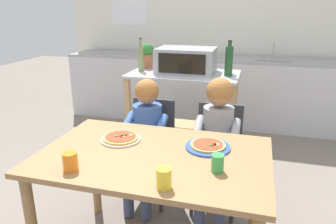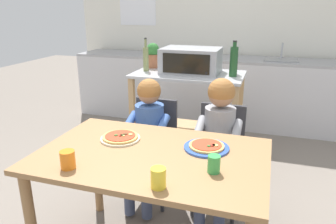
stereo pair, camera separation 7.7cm
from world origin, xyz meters
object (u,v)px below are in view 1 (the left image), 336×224
drinking_cup_orange (70,161)px  drinking_cup_yellow (164,178)px  drinking_cup_green (218,163)px  bottle_clear_vinegar (229,63)px  kitchen_island_cart (183,103)px  dining_chair_right (218,150)px  bottle_brown_beer (141,58)px  bottle_squat_spirits (229,61)px  potted_herb_plant (147,54)px  pizza_plate_cream (121,138)px  dining_table (154,170)px  child_in_grey_shirt (217,132)px  pizza_plate_blue_rimmed (208,146)px  toaster_oven (186,60)px  child_in_blue_striped_shirt (145,130)px  dining_chair_left (151,143)px

drinking_cup_orange → drinking_cup_yellow: (0.50, -0.03, 0.00)m
drinking_cup_yellow → drinking_cup_green: bearing=45.2°
bottle_clear_vinegar → drinking_cup_orange: bottle_clear_vinegar is taller
kitchen_island_cart → dining_chair_right: kitchen_island_cart is taller
bottle_brown_beer → bottle_squat_spirits: (0.86, 0.00, 0.02)m
potted_herb_plant → pizza_plate_cream: (0.33, -1.48, -0.30)m
potted_herb_plant → dining_table: potted_herb_plant is taller
potted_herb_plant → child_in_grey_shirt: (0.87, -1.02, -0.38)m
pizza_plate_blue_rimmed → dining_chair_right: bearing=90.0°
potted_herb_plant → child_in_grey_shirt: potted_herb_plant is taller
toaster_oven → drinking_cup_yellow: toaster_oven is taller
potted_herb_plant → dining_chair_right: (0.87, -0.90, -0.57)m
potted_herb_plant → child_in_blue_striped_shirt: potted_herb_plant is taller
bottle_brown_beer → dining_chair_right: (0.87, -0.71, -0.56)m
bottle_squat_spirits → child_in_blue_striped_shirt: bearing=-121.6°
dining_chair_left → pizza_plate_blue_rimmed: (0.54, -0.54, 0.27)m
child_in_blue_striped_shirt → child_in_grey_shirt: child_in_grey_shirt is taller
drinking_cup_orange → dining_chair_right: bearing=57.8°
drinking_cup_yellow → dining_chair_right: bearing=83.0°
child_in_blue_striped_shirt → drinking_cup_green: child_in_blue_striped_shirt is taller
dining_chair_right → pizza_plate_cream: (-0.54, -0.58, 0.27)m
kitchen_island_cart → bottle_brown_beer: 0.61m
toaster_oven → pizza_plate_blue_rimmed: 1.41m
pizza_plate_blue_rimmed → drinking_cup_yellow: (-0.13, -0.48, 0.04)m
drinking_cup_green → drinking_cup_orange: drinking_cup_orange is taller
drinking_cup_green → dining_chair_right: bearing=96.3°
bottle_squat_spirits → drinking_cup_orange: 1.83m
dining_chair_left → dining_chair_right: same height
bottle_squat_spirits → drinking_cup_orange: bearing=-109.8°
bottle_squat_spirits → dining_table: bottle_squat_spirits is taller
drinking_cup_green → child_in_blue_striped_shirt: bearing=132.9°
bottle_clear_vinegar → kitchen_island_cart: bearing=-168.5°
pizza_plate_cream → bottle_brown_beer: bearing=104.5°
bottle_clear_vinegar → drinking_cup_yellow: (-0.10, -1.85, -0.22)m
pizza_plate_blue_rimmed → drinking_cup_yellow: 0.50m
kitchen_island_cart → drinking_cup_yellow: bearing=-79.9°
bottle_squat_spirits → dining_table: 1.50m
toaster_oven → bottle_squat_spirits: (0.41, -0.05, 0.02)m
bottle_clear_vinegar → potted_herb_plant: bottle_clear_vinegar is taller
pizza_plate_cream → drinking_cup_yellow: size_ratio=2.53×
dining_chair_left → drinking_cup_orange: (-0.09, -0.98, 0.30)m
dining_chair_right → drinking_cup_green: 0.87m
bottle_brown_beer → drinking_cup_yellow: 1.91m
child_in_grey_shirt → dining_chair_right: bearing=90.0°
child_in_blue_striped_shirt → toaster_oven: bearing=82.9°
dining_chair_left → child_in_grey_shirt: child_in_grey_shirt is taller
dining_chair_left → drinking_cup_green: bearing=-51.9°
pizza_plate_cream → bottle_clear_vinegar: bearing=69.8°
drinking_cup_green → potted_herb_plant: bearing=119.2°
bottle_brown_beer → potted_herb_plant: bottle_brown_beer is taller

